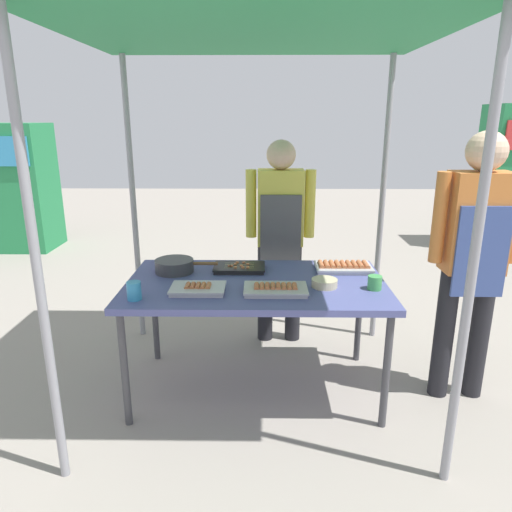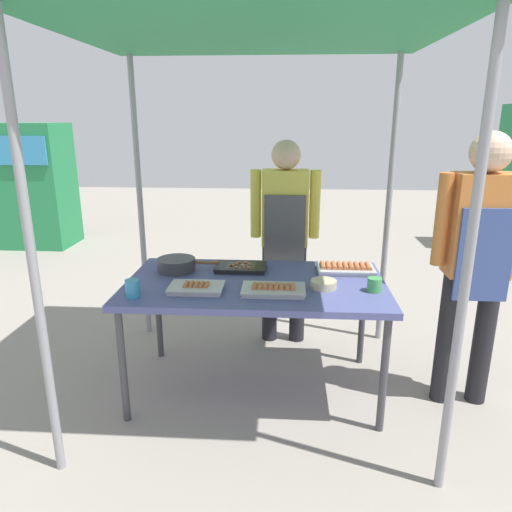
{
  "view_description": "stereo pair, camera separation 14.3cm",
  "coord_description": "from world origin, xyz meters",
  "px_view_note": "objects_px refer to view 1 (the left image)",
  "views": [
    {
      "loc": [
        0.04,
        -2.74,
        1.73
      ],
      "look_at": [
        0.0,
        0.05,
        0.9
      ],
      "focal_mm": 32.88,
      "sensor_mm": 36.0,
      "label": 1
    },
    {
      "loc": [
        0.18,
        -2.73,
        1.73
      ],
      "look_at": [
        0.0,
        0.05,
        0.9
      ],
      "focal_mm": 32.88,
      "sensor_mm": 36.0,
      "label": 2
    }
  ],
  "objects_px": {
    "drink_cup_by_wok": "(134,291)",
    "customer_nearby": "(474,247)",
    "tray_grilled_sausages": "(198,289)",
    "cooking_wok": "(175,265)",
    "vendor_woman": "(280,227)",
    "tray_pork_links": "(343,267)",
    "tray_spring_rolls": "(276,289)",
    "tray_meat_skewers": "(239,268)",
    "condiment_bowl": "(324,283)",
    "neighbor_stall_right": "(15,187)",
    "stall_table": "(256,289)",
    "drink_cup_near_edge": "(375,283)"
  },
  "relations": [
    {
      "from": "drink_cup_near_edge",
      "to": "customer_nearby",
      "type": "height_order",
      "value": "customer_nearby"
    },
    {
      "from": "tray_spring_rolls",
      "to": "condiment_bowl",
      "type": "bearing_deg",
      "value": 18.25
    },
    {
      "from": "tray_pork_links",
      "to": "condiment_bowl",
      "type": "relative_size",
      "value": 2.4
    },
    {
      "from": "stall_table",
      "to": "cooking_wok",
      "type": "xyz_separation_m",
      "value": [
        -0.54,
        0.18,
        0.1
      ]
    },
    {
      "from": "cooking_wok",
      "to": "neighbor_stall_right",
      "type": "distance_m",
      "value": 4.26
    },
    {
      "from": "tray_grilled_sausages",
      "to": "tray_meat_skewers",
      "type": "distance_m",
      "value": 0.46
    },
    {
      "from": "stall_table",
      "to": "tray_meat_skewers",
      "type": "relative_size",
      "value": 4.73
    },
    {
      "from": "cooking_wok",
      "to": "customer_nearby",
      "type": "bearing_deg",
      "value": -7.23
    },
    {
      "from": "drink_cup_by_wok",
      "to": "vendor_woman",
      "type": "relative_size",
      "value": 0.07
    },
    {
      "from": "tray_spring_rolls",
      "to": "customer_nearby",
      "type": "bearing_deg",
      "value": 6.56
    },
    {
      "from": "cooking_wok",
      "to": "vendor_woman",
      "type": "relative_size",
      "value": 0.26
    },
    {
      "from": "tray_grilled_sausages",
      "to": "vendor_woman",
      "type": "bearing_deg",
      "value": 60.69
    },
    {
      "from": "vendor_woman",
      "to": "customer_nearby",
      "type": "height_order",
      "value": "customer_nearby"
    },
    {
      "from": "tray_pork_links",
      "to": "neighbor_stall_right",
      "type": "relative_size",
      "value": 0.23
    },
    {
      "from": "tray_pork_links",
      "to": "drink_cup_near_edge",
      "type": "relative_size",
      "value": 4.48
    },
    {
      "from": "stall_table",
      "to": "tray_grilled_sausages",
      "type": "relative_size",
      "value": 5.03
    },
    {
      "from": "tray_pork_links",
      "to": "condiment_bowl",
      "type": "bearing_deg",
      "value": -117.47
    },
    {
      "from": "drink_cup_near_edge",
      "to": "neighbor_stall_right",
      "type": "xyz_separation_m",
      "value": [
        -3.96,
        3.58,
        0.04
      ]
    },
    {
      "from": "drink_cup_by_wok",
      "to": "customer_nearby",
      "type": "height_order",
      "value": "customer_nearby"
    },
    {
      "from": "stall_table",
      "to": "customer_nearby",
      "type": "height_order",
      "value": "customer_nearby"
    },
    {
      "from": "tray_pork_links",
      "to": "tray_spring_rolls",
      "type": "relative_size",
      "value": 1.01
    },
    {
      "from": "condiment_bowl",
      "to": "neighbor_stall_right",
      "type": "distance_m",
      "value": 5.11
    },
    {
      "from": "tray_spring_rolls",
      "to": "neighbor_stall_right",
      "type": "height_order",
      "value": "neighbor_stall_right"
    },
    {
      "from": "tray_meat_skewers",
      "to": "customer_nearby",
      "type": "bearing_deg",
      "value": -11.09
    },
    {
      "from": "tray_meat_skewers",
      "to": "customer_nearby",
      "type": "distance_m",
      "value": 1.45
    },
    {
      "from": "tray_grilled_sausages",
      "to": "tray_spring_rolls",
      "type": "bearing_deg",
      "value": -0.72
    },
    {
      "from": "tray_pork_links",
      "to": "customer_nearby",
      "type": "distance_m",
      "value": 0.8
    },
    {
      "from": "tray_spring_rolls",
      "to": "drink_cup_by_wok",
      "type": "distance_m",
      "value": 0.8
    },
    {
      "from": "tray_grilled_sausages",
      "to": "drink_cup_by_wok",
      "type": "height_order",
      "value": "drink_cup_by_wok"
    },
    {
      "from": "tray_spring_rolls",
      "to": "drink_cup_near_edge",
      "type": "distance_m",
      "value": 0.59
    },
    {
      "from": "tray_grilled_sausages",
      "to": "cooking_wok",
      "type": "distance_m",
      "value": 0.41
    },
    {
      "from": "neighbor_stall_right",
      "to": "tray_spring_rolls",
      "type": "bearing_deg",
      "value": -47.15
    },
    {
      "from": "condiment_bowl",
      "to": "drink_cup_by_wok",
      "type": "relative_size",
      "value": 1.5
    },
    {
      "from": "tray_grilled_sausages",
      "to": "vendor_woman",
      "type": "height_order",
      "value": "vendor_woman"
    },
    {
      "from": "tray_meat_skewers",
      "to": "tray_pork_links",
      "type": "distance_m",
      "value": 0.69
    },
    {
      "from": "vendor_woman",
      "to": "cooking_wok",
      "type": "bearing_deg",
      "value": 37.64
    },
    {
      "from": "tray_grilled_sausages",
      "to": "drink_cup_near_edge",
      "type": "distance_m",
      "value": 1.04
    },
    {
      "from": "drink_cup_near_edge",
      "to": "drink_cup_by_wok",
      "type": "height_order",
      "value": "drink_cup_by_wok"
    },
    {
      "from": "tray_pork_links",
      "to": "customer_nearby",
      "type": "bearing_deg",
      "value": -21.53
    },
    {
      "from": "tray_pork_links",
      "to": "customer_nearby",
      "type": "height_order",
      "value": "customer_nearby"
    },
    {
      "from": "drink_cup_near_edge",
      "to": "neighbor_stall_right",
      "type": "bearing_deg",
      "value": 137.89
    },
    {
      "from": "stall_table",
      "to": "customer_nearby",
      "type": "relative_size",
      "value": 0.96
    },
    {
      "from": "customer_nearby",
      "to": "vendor_woman",
      "type": "bearing_deg",
      "value": 145.12
    },
    {
      "from": "neighbor_stall_right",
      "to": "tray_grilled_sausages",
      "type": "bearing_deg",
      "value": -51.18
    },
    {
      "from": "tray_spring_rolls",
      "to": "vendor_woman",
      "type": "bearing_deg",
      "value": 86.41
    },
    {
      "from": "tray_grilled_sausages",
      "to": "tray_pork_links",
      "type": "distance_m",
      "value": 1.0
    },
    {
      "from": "vendor_woman",
      "to": "condiment_bowl",
      "type": "bearing_deg",
      "value": 106.28
    },
    {
      "from": "tray_pork_links",
      "to": "vendor_woman",
      "type": "height_order",
      "value": "vendor_woman"
    },
    {
      "from": "tray_meat_skewers",
      "to": "neighbor_stall_right",
      "type": "relative_size",
      "value": 0.2
    },
    {
      "from": "tray_pork_links",
      "to": "condiment_bowl",
      "type": "height_order",
      "value": "tray_pork_links"
    }
  ]
}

